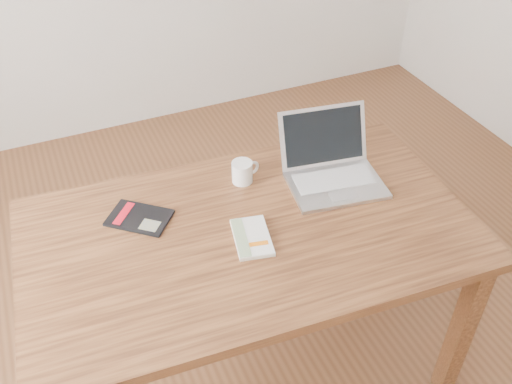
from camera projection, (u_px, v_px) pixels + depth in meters
name	position (u px, v px, depth m)	size (l,w,h in m)	color
room	(265.00, 56.00, 1.56)	(4.04, 4.04, 2.70)	brown
desk	(250.00, 248.00, 1.97)	(1.56, 0.96, 0.75)	brown
white_guidebook	(252.00, 237.00, 1.87)	(0.15, 0.21, 0.02)	silver
black_guidebook	(139.00, 218.00, 1.95)	(0.25, 0.24, 0.01)	black
laptop	(331.00, 167.00, 2.10)	(0.38, 0.37, 0.22)	silver
coffee_mug	(243.00, 171.00, 2.09)	(0.11, 0.08, 0.08)	white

